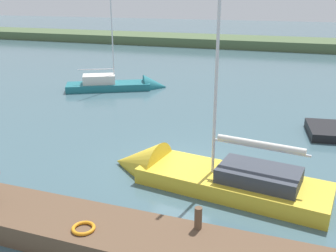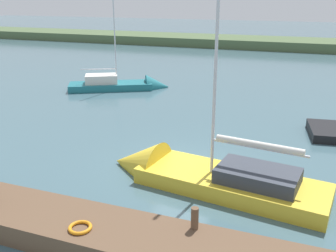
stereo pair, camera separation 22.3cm
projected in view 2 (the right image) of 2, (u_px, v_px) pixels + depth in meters
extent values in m
plane|color=#42606B|center=(179.00, 165.00, 16.04)|extent=(200.00, 200.00, 0.00)
cube|color=#4C603D|center=(275.00, 48.00, 52.08)|extent=(180.00, 8.00, 2.40)
cube|color=brown|center=(112.00, 237.00, 10.73)|extent=(22.14, 2.07, 0.69)
cylinder|color=brown|center=(195.00, 218.00, 10.42)|extent=(0.21, 0.21, 0.64)
torus|color=orange|center=(80.00, 228.00, 10.47)|extent=(0.66, 0.66, 0.10)
cube|color=#1E6B75|center=(111.00, 89.00, 28.98)|extent=(6.36, 4.67, 0.90)
cone|color=#1E6B75|center=(157.00, 87.00, 29.46)|extent=(2.49, 2.56, 1.96)
cube|color=silver|center=(101.00, 79.00, 28.64)|extent=(2.74, 2.36, 0.65)
cylinder|color=silver|center=(115.00, 35.00, 27.75)|extent=(0.09, 0.09, 7.05)
cylinder|color=silver|center=(98.00, 69.00, 28.37)|extent=(2.37, 1.33, 0.07)
cube|color=gold|center=(230.00, 188.00, 13.93)|extent=(7.15, 3.24, 0.94)
cone|color=gold|center=(137.00, 166.00, 15.73)|extent=(2.38, 2.58, 2.32)
cube|color=#333842|center=(258.00, 176.00, 13.26)|extent=(2.98, 2.05, 0.50)
cylinder|color=silver|center=(215.00, 74.00, 12.92)|extent=(0.11, 0.11, 7.33)
cylinder|color=silver|center=(259.00, 148.00, 12.95)|extent=(3.33, 0.54, 0.09)
cylinder|color=silver|center=(259.00, 145.00, 12.91)|extent=(3.02, 0.62, 0.21)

